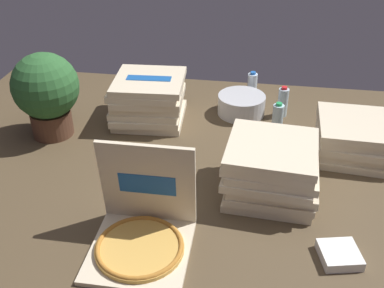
% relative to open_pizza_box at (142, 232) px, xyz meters
% --- Properties ---
extents(ground_plane, '(3.20, 2.40, 0.02)m').
position_rel_open_pizza_box_xyz_m(ground_plane, '(0.17, 0.50, -0.09)').
color(ground_plane, '#4C3D28').
extents(open_pizza_box, '(0.41, 0.41, 0.43)m').
position_rel_open_pizza_box_xyz_m(open_pizza_box, '(0.00, 0.00, 0.00)').
color(open_pizza_box, beige).
rests_on(open_pizza_box, ground_plane).
extents(pizza_stack_center_far, '(0.45, 0.45, 0.19)m').
position_rel_open_pizza_box_xyz_m(pizza_stack_center_far, '(0.97, 0.86, 0.02)').
color(pizza_stack_center_far, beige).
rests_on(pizza_stack_center_far, ground_plane).
extents(pizza_stack_left_far, '(0.45, 0.46, 0.27)m').
position_rel_open_pizza_box_xyz_m(pizza_stack_left_far, '(-0.22, 1.07, 0.06)').
color(pizza_stack_left_far, beige).
rests_on(pizza_stack_left_far, ground_plane).
extents(pizza_stack_left_mid, '(0.46, 0.46, 0.27)m').
position_rel_open_pizza_box_xyz_m(pizza_stack_left_mid, '(0.52, 0.44, 0.06)').
color(pizza_stack_left_mid, beige).
rests_on(pizza_stack_left_mid, ground_plane).
extents(ice_bucket, '(0.30, 0.30, 0.12)m').
position_rel_open_pizza_box_xyz_m(ice_bucket, '(0.33, 1.23, -0.01)').
color(ice_bucket, '#B7BABF').
rests_on(ice_bucket, ground_plane).
extents(water_bottle_0, '(0.06, 0.06, 0.20)m').
position_rel_open_pizza_box_xyz_m(water_bottle_0, '(0.39, 1.44, 0.02)').
color(water_bottle_0, silver).
rests_on(water_bottle_0, ground_plane).
extents(water_bottle_1, '(0.06, 0.06, 0.20)m').
position_rel_open_pizza_box_xyz_m(water_bottle_1, '(0.55, 1.02, 0.02)').
color(water_bottle_1, silver).
rests_on(water_bottle_1, ground_plane).
extents(water_bottle_2, '(0.06, 0.06, 0.20)m').
position_rel_open_pizza_box_xyz_m(water_bottle_2, '(0.59, 1.24, 0.02)').
color(water_bottle_2, silver).
rests_on(water_bottle_2, ground_plane).
extents(potted_plant, '(0.37, 0.37, 0.49)m').
position_rel_open_pizza_box_xyz_m(potted_plant, '(-0.74, 0.81, 0.20)').
color(potted_plant, '#513323').
rests_on(potted_plant, ground_plane).
extents(napkin_pile, '(0.18, 0.18, 0.04)m').
position_rel_open_pizza_box_xyz_m(napkin_pile, '(0.80, 0.04, -0.05)').
color(napkin_pile, white).
rests_on(napkin_pile, ground_plane).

